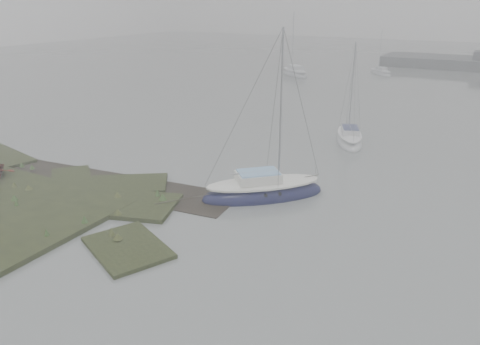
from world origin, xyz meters
The scene contains 5 objects.
ground centered at (0.00, 30.00, 0.00)m, with size 160.00×160.00×0.00m, color slate.
sailboat_main centered at (2.76, 6.72, 0.27)m, with size 5.82×5.69×8.65m.
sailboat_white centered at (3.65, 18.03, 0.22)m, with size 3.46×5.26×7.07m.
sailboat_far_a centered at (-11.35, 43.85, 0.26)m, with size 5.71×5.36×8.33m.
sailboat_far_c centered at (-1.93, 50.14, 0.19)m, with size 4.11×3.93×6.05m.
Camera 1 is at (12.14, -12.32, 9.12)m, focal length 35.00 mm.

